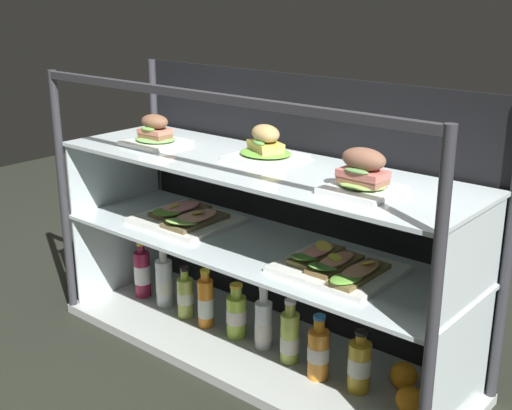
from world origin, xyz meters
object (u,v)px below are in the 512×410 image
at_px(juice_bottle_front_left_end, 236,314).
at_px(juice_bottle_front_middle, 263,325).
at_px(plated_roll_sandwich_mid_right, 363,176).
at_px(orange_fruit_near_left_post, 437,391).
at_px(juice_bottle_front_fourth, 143,273).
at_px(juice_bottle_back_center, 318,352).
at_px(juice_bottle_back_right, 206,303).
at_px(plated_roll_sandwich_far_left, 265,148).
at_px(open_sandwich_tray_far_right, 337,266).
at_px(juice_bottle_front_right_end, 290,337).
at_px(juice_bottle_back_left, 185,296).
at_px(orange_fruit_rolled_forward, 403,375).
at_px(orange_fruit_beside_bottles, 409,400).
at_px(open_sandwich_tray_mid_right, 186,217).
at_px(plated_roll_sandwich_left_of_center, 155,135).
at_px(juice_bottle_tucked_behind, 164,282).
at_px(juice_bottle_near_post, 359,365).

relative_size(juice_bottle_front_left_end, juice_bottle_front_middle, 0.87).
xyz_separation_m(plated_roll_sandwich_mid_right, orange_fruit_near_left_post, (0.20, 0.14, -0.65)).
height_order(juice_bottle_front_fourth, juice_bottle_back_center, juice_bottle_front_fourth).
bearing_deg(juice_bottle_back_right, plated_roll_sandwich_far_left, 19.75).
bearing_deg(juice_bottle_front_middle, open_sandwich_tray_far_right, -2.52).
height_order(juice_bottle_front_fourth, juice_bottle_front_right_end, juice_bottle_front_fourth).
height_order(open_sandwich_tray_far_right, juice_bottle_back_left, open_sandwich_tray_far_right).
relative_size(juice_bottle_front_fourth, orange_fruit_rolled_forward, 2.70).
distance_m(juice_bottle_back_center, orange_fruit_beside_bottles, 0.31).
bearing_deg(juice_bottle_back_left, juice_bottle_back_center, -1.66).
distance_m(plated_roll_sandwich_far_left, open_sandwich_tray_far_right, 0.46).
relative_size(open_sandwich_tray_mid_right, juice_bottle_front_middle, 1.50).
bearing_deg(plated_roll_sandwich_far_left, open_sandwich_tray_far_right, -12.47).
xyz_separation_m(plated_roll_sandwich_left_of_center, juice_bottle_front_middle, (0.47, 0.03, -0.60)).
relative_size(open_sandwich_tray_far_right, juice_bottle_front_middle, 1.50).
xyz_separation_m(juice_bottle_front_fourth, juice_bottle_tucked_behind, (0.13, -0.00, -0.00)).
bearing_deg(juice_bottle_tucked_behind, juice_bottle_front_left_end, -0.27).
bearing_deg(orange_fruit_near_left_post, orange_fruit_rolled_forward, 176.47).
bearing_deg(juice_bottle_front_right_end, open_sandwich_tray_far_right, -1.36).
bearing_deg(juice_bottle_back_right, juice_bottle_back_left, 177.89).
relative_size(open_sandwich_tray_far_right, juice_bottle_front_left_end, 1.72).
bearing_deg(juice_bottle_front_left_end, juice_bottle_back_right, -172.91).
bearing_deg(open_sandwich_tray_far_right, juice_bottle_back_right, -179.83).
bearing_deg(plated_roll_sandwich_far_left, juice_bottle_front_fourth, -174.44).
distance_m(juice_bottle_back_left, juice_bottle_front_right_end, 0.49).
distance_m(juice_bottle_front_left_end, orange_fruit_rolled_forward, 0.62).
bearing_deg(orange_fruit_near_left_post, open_sandwich_tray_mid_right, -175.30).
bearing_deg(orange_fruit_rolled_forward, plated_roll_sandwich_far_left, -176.71).
distance_m(juice_bottle_front_fourth, orange_fruit_rolled_forward, 1.11).
height_order(plated_roll_sandwich_left_of_center, juice_bottle_back_right, plated_roll_sandwich_left_of_center).
relative_size(plated_roll_sandwich_left_of_center, juice_bottle_tucked_behind, 0.78).
relative_size(plated_roll_sandwich_left_of_center, juice_bottle_front_fourth, 0.84).
bearing_deg(orange_fruit_near_left_post, juice_bottle_back_left, -174.32).
bearing_deg(juice_bottle_back_left, juice_bottle_front_right_end, 0.20).
relative_size(juice_bottle_front_right_end, juice_bottle_back_center, 1.02).
height_order(plated_roll_sandwich_far_left, juice_bottle_front_left_end, plated_roll_sandwich_far_left).
bearing_deg(juice_bottle_back_right, juice_bottle_back_center, -1.56).
height_order(plated_roll_sandwich_mid_right, orange_fruit_near_left_post, plated_roll_sandwich_mid_right).
bearing_deg(juice_bottle_front_left_end, juice_bottle_back_center, -4.67).
height_order(orange_fruit_near_left_post, orange_fruit_rolled_forward, orange_fruit_rolled_forward).
bearing_deg(juice_bottle_back_center, juice_bottle_front_fourth, 177.79).
distance_m(plated_roll_sandwich_mid_right, juice_bottle_front_left_end, 0.80).
bearing_deg(juice_bottle_near_post, plated_roll_sandwich_mid_right, -81.70).
height_order(juice_bottle_front_fourth, juice_bottle_back_left, juice_bottle_front_fourth).
distance_m(open_sandwich_tray_far_right, juice_bottle_back_center, 0.30).
relative_size(juice_bottle_front_right_end, orange_fruit_beside_bottles, 2.79).
relative_size(juice_bottle_tucked_behind, juice_bottle_back_right, 1.10).
xyz_separation_m(juice_bottle_back_right, orange_fruit_near_left_post, (0.86, 0.10, -0.05)).
bearing_deg(juice_bottle_front_fourth, juice_bottle_back_left, -3.55).
bearing_deg(orange_fruit_beside_bottles, orange_fruit_near_left_post, 66.38).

